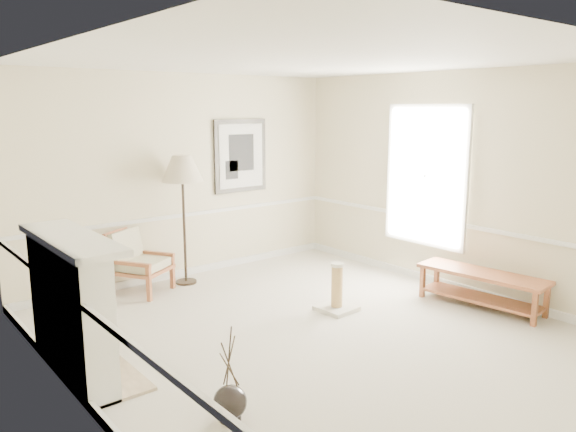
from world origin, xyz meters
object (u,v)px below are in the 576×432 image
(floor_vase, at_px, (230,403))
(scratching_post, at_px, (337,296))
(armchair, at_px, (136,259))
(bench, at_px, (482,284))
(floor_lamp, at_px, (182,172))

(floor_vase, xyz_separation_m, scratching_post, (2.34, 1.23, 0.04))
(floor_vase, relative_size, scratching_post, 1.32)
(armchair, xyz_separation_m, bench, (3.06, -3.22, -0.15))
(scratching_post, bearing_deg, armchair, 125.80)
(floor_vase, relative_size, bench, 0.49)
(armchair, xyz_separation_m, floor_lamp, (0.69, -0.08, 1.11))
(floor_vase, xyz_separation_m, floor_lamp, (1.45, 3.35, 1.42))
(armchair, bearing_deg, bench, -77.75)
(scratching_post, bearing_deg, floor_vase, -152.20)
(floor_vase, height_order, floor_lamp, floor_lamp)
(floor_lamp, bearing_deg, floor_vase, -113.39)
(floor_vase, bearing_deg, scratching_post, 27.80)
(armchair, bearing_deg, floor_vase, -133.68)
(floor_vase, height_order, armchair, armchair)
(armchair, relative_size, scratching_post, 1.52)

